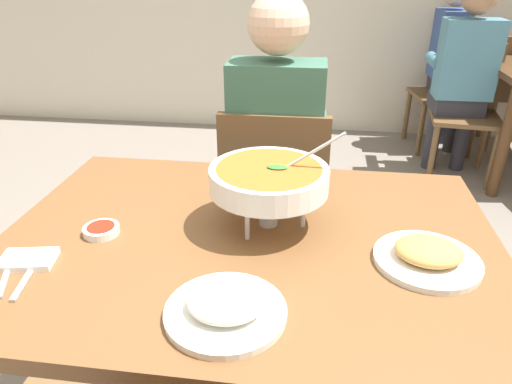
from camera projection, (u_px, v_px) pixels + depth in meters
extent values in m
cube|color=brown|center=(248.00, 243.00, 1.18)|extent=(1.24, 0.90, 0.04)
cylinder|color=brown|center=(118.00, 263.00, 1.77)|extent=(0.07, 0.07, 0.74)
cylinder|color=brown|center=(424.00, 288.00, 1.63)|extent=(0.07, 0.07, 0.74)
cube|color=brown|center=(277.00, 203.00, 2.06)|extent=(0.44, 0.44, 0.03)
cube|color=brown|center=(273.00, 172.00, 1.78)|extent=(0.42, 0.04, 0.45)
cylinder|color=brown|center=(318.00, 228.00, 2.31)|extent=(0.04, 0.04, 0.42)
cylinder|color=brown|center=(242.00, 223.00, 2.35)|extent=(0.04, 0.04, 0.42)
cylinder|color=brown|center=(316.00, 274.00, 1.97)|extent=(0.04, 0.04, 0.42)
cylinder|color=brown|center=(228.00, 267.00, 2.02)|extent=(0.04, 0.04, 0.42)
cylinder|color=#2D2D38|center=(298.00, 243.00, 2.16)|extent=(0.10, 0.10, 0.45)
cylinder|color=#2D2D38|center=(255.00, 240.00, 2.18)|extent=(0.10, 0.10, 0.45)
cube|color=#2D2D38|center=(277.00, 190.00, 2.01)|extent=(0.32, 0.32, 0.12)
cube|color=#3D6B56|center=(276.00, 127.00, 1.80)|extent=(0.36, 0.20, 0.50)
sphere|color=beige|center=(278.00, 23.00, 1.63)|extent=(0.22, 0.22, 0.22)
cylinder|color=#3D6B56|center=(318.00, 125.00, 1.98)|extent=(0.08, 0.28, 0.08)
cylinder|color=#3D6B56|center=(244.00, 122.00, 2.02)|extent=(0.08, 0.28, 0.08)
cylinder|color=silver|center=(304.00, 209.00, 1.19)|extent=(0.01, 0.01, 0.10)
cylinder|color=silver|center=(255.00, 193.00, 1.28)|extent=(0.01, 0.01, 0.10)
cylinder|color=silver|center=(247.00, 221.00, 1.14)|extent=(0.01, 0.01, 0.10)
torus|color=silver|center=(269.00, 190.00, 1.18)|extent=(0.21, 0.21, 0.01)
cylinder|color=#B2B2B7|center=(268.00, 218.00, 1.22)|extent=(0.05, 0.05, 0.04)
cone|color=orange|center=(269.00, 207.00, 1.20)|extent=(0.02, 0.02, 0.04)
cylinder|color=white|center=(269.00, 179.00, 1.17)|extent=(0.30, 0.30, 0.06)
cylinder|color=#AD6023|center=(269.00, 170.00, 1.16)|extent=(0.26, 0.26, 0.01)
ellipsoid|color=#388433|center=(277.00, 167.00, 1.15)|extent=(0.05, 0.03, 0.01)
cylinder|color=silver|center=(306.00, 156.00, 1.15)|extent=(0.18, 0.01, 0.13)
cylinder|color=white|center=(224.00, 312.00, 0.91)|extent=(0.24, 0.24, 0.01)
ellipsoid|color=white|center=(223.00, 301.00, 0.90)|extent=(0.15, 0.13, 0.04)
cylinder|color=white|center=(427.00, 260.00, 1.06)|extent=(0.24, 0.24, 0.01)
ellipsoid|color=tan|center=(429.00, 251.00, 1.05)|extent=(0.15, 0.13, 0.04)
cylinder|color=white|center=(101.00, 230.00, 1.18)|extent=(0.09, 0.09, 0.02)
cylinder|color=maroon|center=(101.00, 227.00, 1.17)|extent=(0.07, 0.07, 0.01)
cube|color=white|center=(28.00, 260.00, 1.06)|extent=(0.13, 0.10, 0.02)
cube|color=silver|center=(7.00, 274.00, 1.02)|extent=(0.08, 0.16, 0.01)
cube|color=silver|center=(28.00, 275.00, 1.02)|extent=(0.04, 0.17, 0.01)
cylinder|color=#51331C|center=(504.00, 143.00, 2.93)|extent=(0.07, 0.07, 0.74)
cylinder|color=#51331C|center=(474.00, 111.00, 3.54)|extent=(0.07, 0.07, 0.74)
cube|color=brown|center=(442.00, 95.00, 3.72)|extent=(0.49, 0.49, 0.03)
cube|color=brown|center=(473.00, 64.00, 3.61)|extent=(0.09, 0.42, 0.45)
cylinder|color=brown|center=(407.00, 115.00, 3.99)|extent=(0.04, 0.04, 0.42)
cylinder|color=brown|center=(421.00, 130.00, 3.65)|extent=(0.04, 0.04, 0.42)
cylinder|color=brown|center=(451.00, 115.00, 3.99)|extent=(0.04, 0.04, 0.42)
cylinder|color=brown|center=(469.00, 130.00, 3.65)|extent=(0.04, 0.04, 0.42)
cube|color=brown|center=(465.00, 117.00, 3.19)|extent=(0.49, 0.49, 0.03)
cube|color=brown|center=(468.00, 76.00, 3.25)|extent=(0.42, 0.09, 0.45)
cylinder|color=brown|center=(432.00, 155.00, 3.17)|extent=(0.04, 0.04, 0.42)
cylinder|color=brown|center=(493.00, 161.00, 3.08)|extent=(0.04, 0.04, 0.42)
cylinder|color=brown|center=(428.00, 137.00, 3.50)|extent=(0.04, 0.04, 0.42)
cylinder|color=brown|center=(483.00, 141.00, 3.41)|extent=(0.04, 0.04, 0.42)
cylinder|color=brown|center=(483.00, 113.00, 4.03)|extent=(0.04, 0.04, 0.42)
cylinder|color=brown|center=(490.00, 127.00, 3.71)|extent=(0.04, 0.04, 0.42)
cylinder|color=#2D2D38|center=(453.00, 124.00, 3.72)|extent=(0.10, 0.10, 0.45)
cylinder|color=#2D2D38|center=(448.00, 117.00, 3.90)|extent=(0.10, 0.10, 0.45)
cube|color=#2D2D38|center=(452.00, 85.00, 3.69)|extent=(0.32, 0.32, 0.12)
cube|color=#334C8C|center=(449.00, 45.00, 3.56)|extent=(0.20, 0.36, 0.50)
cylinder|color=#334C8C|center=(481.00, 56.00, 3.42)|extent=(0.28, 0.08, 0.08)
cylinder|color=#334C8C|center=(469.00, 48.00, 3.70)|extent=(0.28, 0.08, 0.08)
cylinder|color=#2D2D38|center=(461.00, 140.00, 3.39)|extent=(0.10, 0.10, 0.45)
cylinder|color=#2D2D38|center=(433.00, 139.00, 3.41)|extent=(0.10, 0.10, 0.45)
cube|color=#2D2D38|center=(456.00, 103.00, 3.24)|extent=(0.32, 0.32, 0.12)
cube|color=teal|center=(468.00, 59.00, 3.03)|extent=(0.36, 0.20, 0.50)
cylinder|color=teal|center=(483.00, 62.00, 3.21)|extent=(0.08, 0.28, 0.08)
cylinder|color=teal|center=(435.00, 61.00, 3.25)|extent=(0.08, 0.28, 0.08)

